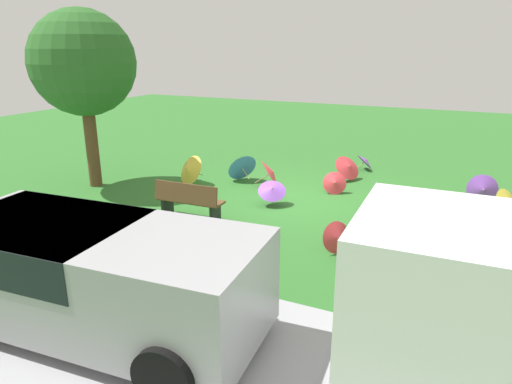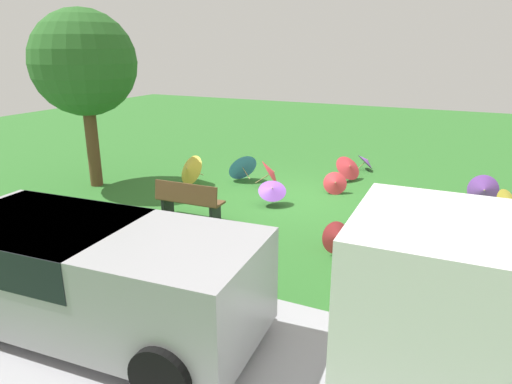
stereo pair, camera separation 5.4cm
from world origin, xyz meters
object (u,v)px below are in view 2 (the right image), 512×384
object	(u,v)px
parasol_purple_2	(484,190)
parasol_red_3	(338,238)
parasol_red_1	(349,167)
park_bench	(189,200)
parasol_teal_0	(387,216)
van_dark	(87,268)
parasol_yellow_0	(477,223)
parasol_yellow_2	(189,169)
parasol_purple_1	(366,161)
parasol_yellow_1	(509,205)
parasol_blue_0	(446,243)
parasol_purple_0	(272,190)
parasol_red_2	(335,183)
parasol_red_0	(272,173)
shade_tree	(84,64)
parasol_blue_1	(242,166)

from	to	relation	value
parasol_purple_2	parasol_red_3	xyz separation A→B (m)	(2.50, 4.37, -0.06)
parasol_red_1	parasol_red_3	xyz separation A→B (m)	(-1.11, 5.03, -0.09)
park_bench	parasol_purple_2	distance (m)	7.33
parasol_teal_0	van_dark	bearing A→B (deg)	56.98
parasol_yellow_0	parasol_yellow_2	distance (m)	7.61
van_dark	parasol_purple_1	world-z (taller)	van_dark
parasol_teal_0	parasol_purple_1	world-z (taller)	parasol_teal_0
parasol_teal_0	parasol_yellow_1	distance (m)	3.31
parasol_blue_0	parasol_purple_1	size ratio (longest dim) A/B	1.50
parasol_purple_0	parasol_blue_0	bearing A→B (deg)	157.96
parasol_red_2	parasol_yellow_1	bearing A→B (deg)	177.06
van_dark	parasol_red_0	bearing A→B (deg)	-86.56
van_dark	parasol_red_1	bearing A→B (deg)	-98.80
parasol_red_0	parasol_yellow_0	world-z (taller)	parasol_red_0
van_dark	parasol_yellow_1	xyz separation A→B (m)	(-5.53, -7.27, -0.54)
parasol_red_2	parasol_yellow_2	size ratio (longest dim) A/B	0.69
shade_tree	parasol_yellow_0	bearing A→B (deg)	-177.25
parasol_blue_0	van_dark	bearing A→B (deg)	43.67
parasol_blue_0	parasol_blue_1	distance (m)	6.80
parasol_yellow_0	parasol_purple_1	bearing A→B (deg)	-53.97
parasol_red_0	parasol_teal_0	bearing A→B (deg)	145.96
park_bench	parasol_red_0	size ratio (longest dim) A/B	1.57
shade_tree	parasol_red_3	xyz separation A→B (m)	(-7.52, 1.45, -3.05)
parasol_blue_0	parasol_yellow_1	world-z (taller)	parasol_blue_0
parasol_purple_0	parasol_yellow_2	world-z (taller)	parasol_yellow_2
parasol_purple_1	parasol_yellow_1	xyz separation A→B (m)	(-3.96, 3.07, 0.07)
park_bench	parasol_yellow_2	distance (m)	2.87
van_dark	parasol_yellow_1	bearing A→B (deg)	-127.24
shade_tree	parasol_blue_1	size ratio (longest dim) A/B	4.58
parasol_purple_2	parasol_blue_1	bearing A→B (deg)	5.74
van_dark	parasol_teal_0	world-z (taller)	van_dark
parasol_blue_1	parasol_red_2	world-z (taller)	parasol_blue_1
parasol_blue_0	parasol_red_3	bearing A→B (deg)	9.96
parasol_red_0	parasol_blue_1	bearing A→B (deg)	-10.03
parasol_blue_1	parasol_purple_0	bearing A→B (deg)	135.69
parasol_teal_0	parasol_yellow_1	size ratio (longest dim) A/B	1.00
parasol_purple_0	parasol_yellow_0	bearing A→B (deg)	178.80
parasol_red_1	parasol_red_0	bearing A→B (deg)	39.59
shade_tree	parasol_blue_1	bearing A→B (deg)	-147.33
parasol_blue_0	parasol_red_1	size ratio (longest dim) A/B	1.21
shade_tree	parasol_purple_0	xyz separation A→B (m)	(-5.26, -0.57, -2.96)
shade_tree	parasol_red_2	distance (m)	7.44
parasol_blue_1	parasol_red_3	size ratio (longest dim) A/B	1.56
park_bench	parasol_red_1	bearing A→B (deg)	-117.67
parasol_blue_0	parasol_yellow_2	bearing A→B (deg)	-18.44
park_bench	parasol_yellow_2	size ratio (longest dim) A/B	1.52
parasol_yellow_0	parasol_red_2	distance (m)	3.90
parasol_yellow_0	parasol_blue_1	bearing A→B (deg)	-15.62
park_bench	parasol_yellow_0	world-z (taller)	park_bench
park_bench	parasol_teal_0	distance (m)	4.37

